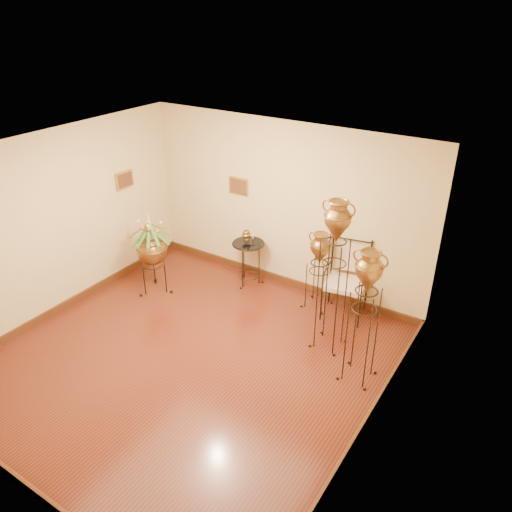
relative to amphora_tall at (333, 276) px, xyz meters
The scene contains 8 objects.
ground 2.27m from the amphora_tall, 137.64° to the right, with size 5.00×5.00×0.00m, color #591F15.
room_shell 2.05m from the amphora_tall, 137.92° to the right, with size 5.02×5.02×2.81m.
amphora_tall is the anchor object (origin of this frame).
amphora_mid 0.76m from the amphora_tall, 33.66° to the right, with size 0.45×0.45×1.87m.
amphora_short 1.13m from the amphora_tall, 125.54° to the left, with size 0.52×0.52×1.30m.
planter_urn 3.12m from the amphora_tall, behind, with size 0.88×0.88×1.46m.
armchair 0.99m from the amphora_tall, 99.25° to the left, with size 0.78×0.74×1.20m.
side_table 2.20m from the amphora_tall, 156.57° to the left, with size 0.64×0.64×0.98m.
Camera 1 is at (3.70, -4.06, 4.45)m, focal length 35.00 mm.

